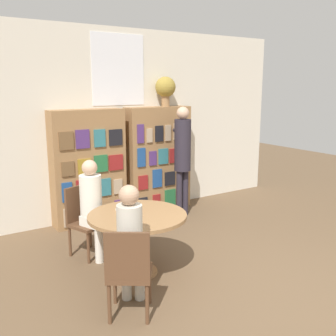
{
  "coord_description": "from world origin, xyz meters",
  "views": [
    {
      "loc": [
        -2.8,
        -2.37,
        2.12
      ],
      "look_at": [
        -0.06,
        1.86,
        1.05
      ],
      "focal_mm": 42.0,
      "sensor_mm": 36.0,
      "label": 1
    }
  ],
  "objects_px": {
    "bookshelf_left": "(89,168)",
    "seated_reader_left": "(93,203)",
    "chair_near_camera": "(129,269)",
    "seated_reader_right": "(130,240)",
    "librarian_standing": "(182,151)",
    "flower_vase": "(165,88)",
    "bookshelf_right": "(158,159)",
    "reading_table": "(138,225)",
    "chair_left_side": "(84,217)"
  },
  "relations": [
    {
      "from": "seated_reader_left",
      "to": "bookshelf_right",
      "type": "bearing_deg",
      "value": -164.06
    },
    {
      "from": "reading_table",
      "to": "seated_reader_right",
      "type": "xyz_separation_m",
      "value": [
        -0.39,
        -0.59,
        0.11
      ]
    },
    {
      "from": "reading_table",
      "to": "chair_near_camera",
      "type": "distance_m",
      "value": 0.9
    },
    {
      "from": "chair_near_camera",
      "to": "bookshelf_left",
      "type": "bearing_deg",
      "value": 109.19
    },
    {
      "from": "chair_left_side",
      "to": "seated_reader_right",
      "type": "distance_m",
      "value": 1.44
    },
    {
      "from": "bookshelf_left",
      "to": "seated_reader_left",
      "type": "relative_size",
      "value": 1.43
    },
    {
      "from": "flower_vase",
      "to": "chair_near_camera",
      "type": "bearing_deg",
      "value": -128.3
    },
    {
      "from": "bookshelf_left",
      "to": "chair_near_camera",
      "type": "height_order",
      "value": "bookshelf_left"
    },
    {
      "from": "reading_table",
      "to": "chair_near_camera",
      "type": "bearing_deg",
      "value": -123.8
    },
    {
      "from": "bookshelf_left",
      "to": "seated_reader_left",
      "type": "bearing_deg",
      "value": -109.59
    },
    {
      "from": "chair_left_side",
      "to": "bookshelf_left",
      "type": "bearing_deg",
      "value": -135.36
    },
    {
      "from": "seated_reader_left",
      "to": "reading_table",
      "type": "bearing_deg",
      "value": 90.0
    },
    {
      "from": "bookshelf_left",
      "to": "chair_left_side",
      "type": "bearing_deg",
      "value": -115.16
    },
    {
      "from": "seated_reader_right",
      "to": "bookshelf_right",
      "type": "bearing_deg",
      "value": 87.38
    },
    {
      "from": "seated_reader_right",
      "to": "flower_vase",
      "type": "bearing_deg",
      "value": 85.25
    },
    {
      "from": "bookshelf_right",
      "to": "flower_vase",
      "type": "relative_size",
      "value": 3.6
    },
    {
      "from": "librarian_standing",
      "to": "flower_vase",
      "type": "bearing_deg",
      "value": 89.86
    },
    {
      "from": "bookshelf_right",
      "to": "chair_near_camera",
      "type": "distance_m",
      "value": 3.3
    },
    {
      "from": "chair_near_camera",
      "to": "seated_reader_right",
      "type": "distance_m",
      "value": 0.28
    },
    {
      "from": "bookshelf_right",
      "to": "chair_near_camera",
      "type": "xyz_separation_m",
      "value": [
        -1.94,
        -2.65,
        -0.39
      ]
    },
    {
      "from": "seated_reader_right",
      "to": "seated_reader_left",
      "type": "bearing_deg",
      "value": 117.1
    },
    {
      "from": "chair_near_camera",
      "to": "seated_reader_right",
      "type": "bearing_deg",
      "value": 90.0
    },
    {
      "from": "seated_reader_right",
      "to": "reading_table",
      "type": "bearing_deg",
      "value": 90.0
    },
    {
      "from": "bookshelf_right",
      "to": "librarian_standing",
      "type": "xyz_separation_m",
      "value": [
        0.15,
        -0.5,
        0.2
      ]
    },
    {
      "from": "bookshelf_left",
      "to": "chair_left_side",
      "type": "distance_m",
      "value": 1.24
    },
    {
      "from": "flower_vase",
      "to": "librarian_standing",
      "type": "relative_size",
      "value": 0.27
    },
    {
      "from": "reading_table",
      "to": "seated_reader_right",
      "type": "relative_size",
      "value": 0.89
    },
    {
      "from": "bookshelf_left",
      "to": "flower_vase",
      "type": "xyz_separation_m",
      "value": [
        1.4,
        0.0,
        1.19
      ]
    },
    {
      "from": "reading_table",
      "to": "chair_near_camera",
      "type": "height_order",
      "value": "chair_near_camera"
    },
    {
      "from": "bookshelf_left",
      "to": "seated_reader_right",
      "type": "bearing_deg",
      "value": -103.26
    },
    {
      "from": "flower_vase",
      "to": "librarian_standing",
      "type": "height_order",
      "value": "flower_vase"
    },
    {
      "from": "chair_near_camera",
      "to": "librarian_standing",
      "type": "distance_m",
      "value": 3.05
    },
    {
      "from": "bookshelf_right",
      "to": "chair_near_camera",
      "type": "bearing_deg",
      "value": -126.27
    },
    {
      "from": "bookshelf_right",
      "to": "librarian_standing",
      "type": "distance_m",
      "value": 0.56
    },
    {
      "from": "bookshelf_left",
      "to": "chair_near_camera",
      "type": "xyz_separation_m",
      "value": [
        -0.69,
        -2.65,
        -0.39
      ]
    },
    {
      "from": "chair_left_side",
      "to": "librarian_standing",
      "type": "height_order",
      "value": "librarian_standing"
    },
    {
      "from": "chair_near_camera",
      "to": "chair_left_side",
      "type": "distance_m",
      "value": 1.59
    },
    {
      "from": "chair_near_camera",
      "to": "seated_reader_left",
      "type": "bearing_deg",
      "value": 113.75
    },
    {
      "from": "flower_vase",
      "to": "seated_reader_left",
      "type": "bearing_deg",
      "value": -146.07
    },
    {
      "from": "seated_reader_left",
      "to": "seated_reader_right",
      "type": "distance_m",
      "value": 1.27
    },
    {
      "from": "seated_reader_right",
      "to": "librarian_standing",
      "type": "bearing_deg",
      "value": 78.84
    },
    {
      "from": "bookshelf_left",
      "to": "seated_reader_left",
      "type": "height_order",
      "value": "bookshelf_left"
    },
    {
      "from": "chair_left_side",
      "to": "seated_reader_left",
      "type": "bearing_deg",
      "value": 90.0
    },
    {
      "from": "seated_reader_right",
      "to": "bookshelf_left",
      "type": "bearing_deg",
      "value": 110.54
    },
    {
      "from": "seated_reader_right",
      "to": "librarian_standing",
      "type": "distance_m",
      "value": 2.84
    },
    {
      "from": "bookshelf_right",
      "to": "seated_reader_right",
      "type": "xyz_separation_m",
      "value": [
        -1.84,
        -2.49,
        -0.18
      ]
    },
    {
      "from": "chair_near_camera",
      "to": "chair_left_side",
      "type": "height_order",
      "value": "same"
    },
    {
      "from": "reading_table",
      "to": "librarian_standing",
      "type": "bearing_deg",
      "value": 41.34
    },
    {
      "from": "librarian_standing",
      "to": "bookshelf_right",
      "type": "bearing_deg",
      "value": 106.71
    },
    {
      "from": "flower_vase",
      "to": "bookshelf_right",
      "type": "bearing_deg",
      "value": -178.2
    }
  ]
}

